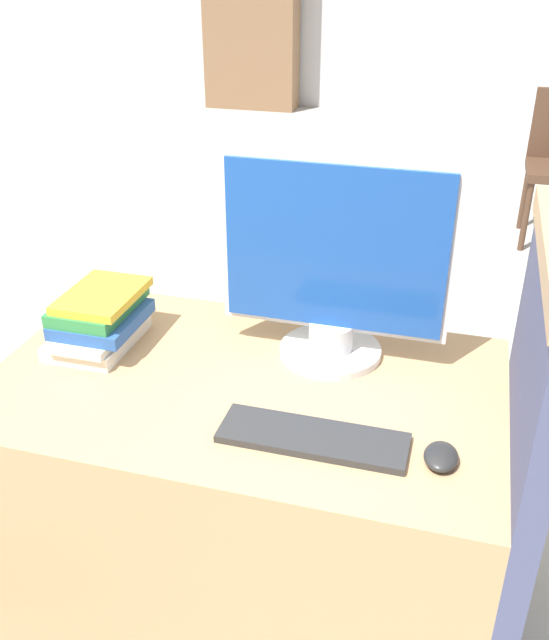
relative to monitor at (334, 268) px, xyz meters
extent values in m
cube|color=tan|center=(-0.17, -0.17, -0.60)|extent=(1.18, 0.73, 0.75)
cube|color=#474C70|center=(0.45, -0.23, -0.41)|extent=(0.05, 0.62, 1.14)
cylinder|color=silver|center=(0.00, 0.00, -0.22)|extent=(0.25, 0.25, 0.02)
cylinder|color=silver|center=(0.00, 0.00, -0.18)|extent=(0.11, 0.11, 0.07)
cube|color=silver|center=(0.00, 0.00, 0.05)|extent=(0.54, 0.01, 0.42)
cube|color=#19479E|center=(0.00, 0.00, 0.05)|extent=(0.51, 0.02, 0.39)
cube|color=#2D2D2D|center=(0.04, -0.35, -0.22)|extent=(0.39, 0.12, 0.02)
ellipsoid|color=#262626|center=(0.29, -0.35, -0.22)|extent=(0.07, 0.09, 0.03)
cube|color=silver|center=(-0.58, -0.11, -0.21)|extent=(0.18, 0.25, 0.04)
cube|color=silver|center=(-0.56, -0.11, -0.18)|extent=(0.14, 0.27, 0.02)
cube|color=#285199|center=(-0.56, -0.11, -0.16)|extent=(0.19, 0.22, 0.03)
cube|color=#2D7F42|center=(-0.57, -0.10, -0.13)|extent=(0.17, 0.24, 0.03)
cube|color=gold|center=(-0.56, -0.10, -0.10)|extent=(0.17, 0.23, 0.02)
cylinder|color=#4C3323|center=(0.61, 2.73, -0.77)|extent=(0.04, 0.04, 0.42)
cylinder|color=#4C3323|center=(0.61, 3.11, -0.77)|extent=(0.04, 0.04, 0.42)
cube|color=#846042|center=(-2.15, 6.17, -0.01)|extent=(0.98, 0.32, 1.93)
camera|label=1|loc=(0.28, -1.49, 0.68)|focal=40.00mm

